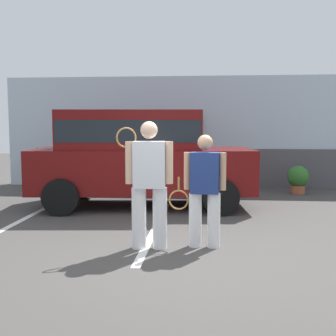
{
  "coord_description": "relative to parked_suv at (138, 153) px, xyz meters",
  "views": [
    {
      "loc": [
        0.48,
        -5.74,
        1.74
      ],
      "look_at": [
        -0.15,
        1.2,
        1.05
      ],
      "focal_mm": 45.85,
      "sensor_mm": 36.0,
      "label": 1
    }
  ],
  "objects": [
    {
      "name": "ground_plane",
      "position": [
        0.98,
        -3.33,
        -1.15
      ],
      "size": [
        40.0,
        40.0,
        0.0
      ],
      "primitive_type": "plane",
      "color": "#423F3D"
    },
    {
      "name": "parking_stripe_0",
      "position": [
        -1.93,
        -1.83,
        -1.14
      ],
      "size": [
        0.12,
        4.4,
        0.01
      ],
      "primitive_type": "cube",
      "color": "silver",
      "rests_on": "ground_plane"
    },
    {
      "name": "parking_stripe_1",
      "position": [
        0.6,
        -1.83,
        -1.14
      ],
      "size": [
        0.12,
        4.4,
        0.01
      ],
      "primitive_type": "cube",
      "color": "silver",
      "rests_on": "ground_plane"
    },
    {
      "name": "house_frontage",
      "position": [
        0.98,
        3.17,
        0.32
      ],
      "size": [
        10.57,
        0.4,
        3.12
      ],
      "color": "silver",
      "rests_on": "ground_plane"
    },
    {
      "name": "parked_suv",
      "position": [
        0.0,
        0.0,
        0.0
      ],
      "size": [
        4.75,
        2.5,
        2.05
      ],
      "rotation": [
        0.0,
        0.0,
        0.09
      ],
      "color": "#590C0C",
      "rests_on": "ground_plane"
    },
    {
      "name": "tennis_player_man",
      "position": [
        0.65,
        -3.15,
        -0.2
      ],
      "size": [
        0.8,
        0.31,
        1.8
      ],
      "rotation": [
        0.0,
        0.0,
        3.23
      ],
      "color": "white",
      "rests_on": "ground_plane"
    },
    {
      "name": "tennis_player_woman",
      "position": [
        1.43,
        -3.01,
        -0.31
      ],
      "size": [
        0.86,
        0.27,
        1.61
      ],
      "rotation": [
        0.0,
        0.0,
        3.08
      ],
      "color": "white",
      "rests_on": "ground_plane"
    },
    {
      "name": "potted_plant_by_porch",
      "position": [
        3.79,
        2.04,
        -0.75
      ],
      "size": [
        0.55,
        0.55,
        0.72
      ],
      "color": "#9E5638",
      "rests_on": "ground_plane"
    }
  ]
}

